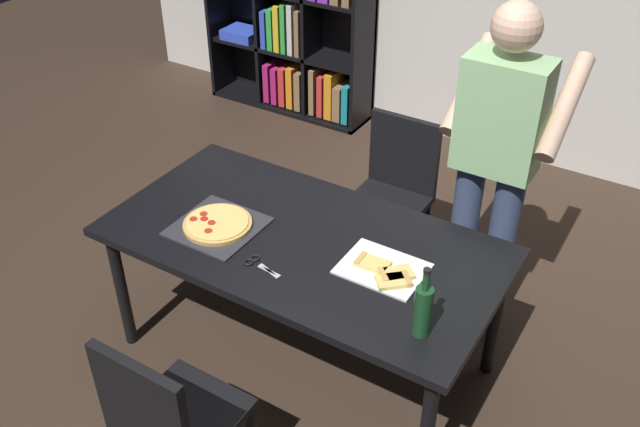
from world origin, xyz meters
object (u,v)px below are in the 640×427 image
at_px(bookshelf, 294,2).
at_px(wine_bottle, 423,310).
at_px(pepperoni_pizza_on_tray, 218,225).
at_px(person_serving_pizza, 496,157).
at_px(chair_far_side, 394,186).
at_px(kitchen_scissors, 258,264).
at_px(chair_near_camera, 167,418).
at_px(dining_table, 303,250).

xyz_separation_m(bookshelf, wine_bottle, (2.32, -2.65, -0.03)).
xyz_separation_m(pepperoni_pizza_on_tray, wine_bottle, (1.10, -0.13, 0.10)).
bearing_deg(pepperoni_pizza_on_tray, wine_bottle, -6.89).
distance_m(bookshelf, person_serving_pizza, 2.77).
bearing_deg(bookshelf, person_serving_pizza, -36.42).
relative_size(chair_far_side, person_serving_pizza, 0.51).
relative_size(bookshelf, kitchen_scissors, 9.85).
distance_m(chair_far_side, person_serving_pizza, 0.81).
bearing_deg(wine_bottle, chair_near_camera, -135.88).
bearing_deg(pepperoni_pizza_on_tray, chair_near_camera, -64.99).
height_order(chair_far_side, kitchen_scissors, chair_far_side).
height_order(chair_near_camera, pepperoni_pizza_on_tray, chair_near_camera).
bearing_deg(person_serving_pizza, wine_bottle, -84.43).
distance_m(chair_near_camera, chair_far_side, 1.92).
distance_m(chair_near_camera, kitchen_scissors, 0.74).
relative_size(bookshelf, person_serving_pizza, 1.11).
distance_m(chair_far_side, wine_bottle, 1.46).
bearing_deg(person_serving_pizza, chair_far_side, 160.27).
relative_size(chair_near_camera, pepperoni_pizza_on_tray, 2.36).
bearing_deg(dining_table, wine_bottle, -20.66).
relative_size(chair_near_camera, chair_far_side, 1.00).
bearing_deg(bookshelf, dining_table, -55.92).
height_order(dining_table, bookshelf, bookshelf).
xyz_separation_m(chair_far_side, wine_bottle, (0.71, -1.23, 0.36)).
xyz_separation_m(person_serving_pizza, wine_bottle, (0.10, -1.01, -0.13)).
xyz_separation_m(bookshelf, person_serving_pizza, (2.22, -1.64, 0.10)).
xyz_separation_m(chair_far_side, kitchen_scissors, (-0.06, -1.22, 0.24)).
height_order(chair_near_camera, kitchen_scissors, chair_near_camera).
bearing_deg(kitchen_scissors, pepperoni_pizza_on_tray, 158.45).
bearing_deg(chair_near_camera, kitchen_scissors, 95.10).
relative_size(chair_near_camera, bookshelf, 0.46).
bearing_deg(bookshelf, kitchen_scissors, -59.64).
height_order(chair_near_camera, wine_bottle, wine_bottle).
bearing_deg(kitchen_scissors, dining_table, 76.71).
bearing_deg(kitchen_scissors, wine_bottle, -0.40).
relative_size(person_serving_pizza, kitchen_scissors, 8.84).
distance_m(dining_table, pepperoni_pizza_on_tray, 0.42).
bearing_deg(chair_near_camera, wine_bottle, 44.12).
bearing_deg(chair_far_side, dining_table, -90.00).
distance_m(person_serving_pizza, kitchen_scissors, 1.23).
height_order(person_serving_pizza, pepperoni_pizza_on_tray, person_serving_pizza).
bearing_deg(dining_table, pepperoni_pizza_on_tray, -160.51).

